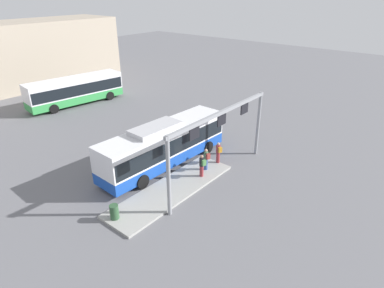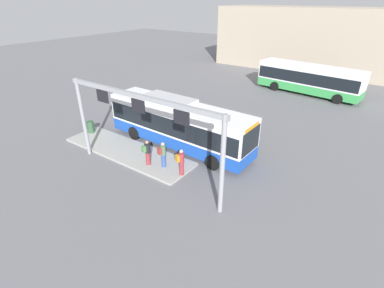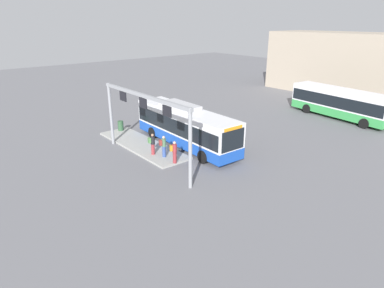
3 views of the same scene
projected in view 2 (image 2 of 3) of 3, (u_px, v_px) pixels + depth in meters
The scene contains 10 objects.
ground_plane at pixel (179, 145), 20.73m from camera, with size 120.00×120.00×0.00m, color slate.
platform_curb at pixel (127, 151), 19.82m from camera, with size 10.00×2.80×0.16m, color #9E9E99.
bus_main at pixel (178, 122), 19.90m from camera, with size 11.16×2.98×3.46m.
bus_background_left at pixel (309, 78), 30.85m from camera, with size 11.07×3.83×3.10m.
person_boarding at pixel (181, 162), 16.66m from camera, with size 0.49×0.60×1.67m.
person_waiting_near at pixel (163, 154), 17.44m from camera, with size 0.43×0.58×1.67m.
person_waiting_mid at pixel (147, 152), 17.68m from camera, with size 0.42×0.58×1.67m.
platform_sign_gantry at pixel (139, 118), 15.29m from camera, with size 10.72×0.24×5.20m.
station_building at pixel (325, 40), 39.60m from camera, with size 29.96×8.00×8.32m, color tan.
trash_bin at pixel (91, 127), 22.17m from camera, with size 0.52×0.52×0.90m, color #2D5133.
Camera 2 is at (11.34, -14.47, 9.62)m, focal length 26.81 mm.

